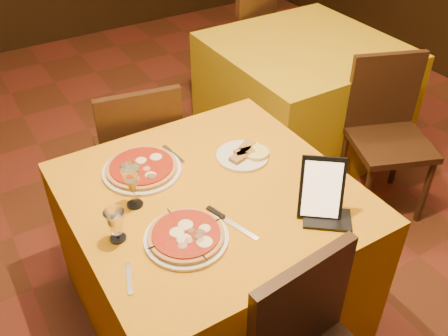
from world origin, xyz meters
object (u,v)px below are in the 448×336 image
side_table (301,96)px  chair_side_near (390,143)px  tablet (322,188)px  chair_side_far (236,43)px  main_table (212,255)px  wine_glass (133,186)px  pizza_far (142,169)px  pizza_near (186,237)px  chair_main_far (138,151)px  water_glass (116,226)px

side_table → chair_side_near: chair_side_near is taller
tablet → chair_side_far: bearing=103.7°
main_table → wine_glass: (-0.30, 0.08, 0.47)m
side_table → tablet: 1.66m
pizza_far → pizza_near: bearing=-93.4°
chair_main_far → tablet: 1.24m
chair_side_near → pizza_far: size_ratio=2.73×
main_table → chair_side_far: size_ratio=1.21×
water_glass → tablet: 0.76m
chair_side_far → pizza_near: bearing=37.3°
pizza_far → chair_main_far: bearing=71.4°
main_table → chair_side_far: 2.16m
pizza_far → chair_side_far: bearing=46.3°
pizza_near → side_table: bearing=37.7°
side_table → water_glass: 2.00m
main_table → side_table: size_ratio=1.00×
chair_side_far → main_table: bearing=38.8°
pizza_near → pizza_far: (0.03, 0.45, 0.00)m
water_glass → chair_main_far: bearing=64.2°
pizza_near → chair_side_far: bearing=53.2°
wine_glass → water_glass: wine_glass is taller
pizza_far → tablet: size_ratio=1.37×
water_glass → tablet: tablet is taller
water_glass → chair_side_far: bearing=47.4°
main_table → chair_side_far: (1.25, 1.76, 0.08)m
wine_glass → tablet: size_ratio=0.78×
pizza_near → wine_glass: wine_glass is taller
chair_side_near → tablet: 1.15m
tablet → wine_glass: bearing=-176.3°
side_table → water_glass: bearing=-149.2°
side_table → pizza_near: 1.89m
chair_side_near → main_table: bearing=-151.9°
main_table → chair_main_far: bearing=90.0°
side_table → water_glass: (-1.67, -1.00, 0.44)m
main_table → water_glass: 0.61m
chair_main_far → water_glass: 1.03m
wine_glass → tablet: 0.71m
pizza_near → tablet: bearing=-15.0°
chair_side_far → side_table: bearing=74.1°
chair_side_near → pizza_far: 1.47m
main_table → chair_side_near: chair_side_near is taller
chair_main_far → wine_glass: (-0.30, -0.73, 0.39)m
chair_main_far → pizza_far: size_ratio=2.73×
main_table → water_glass: bearing=-172.2°
pizza_near → water_glass: water_glass is taller
wine_glass → water_glass: bearing=-132.2°
pizza_near → wine_glass: (-0.08, 0.27, 0.08)m
side_table → water_glass: water_glass is taller
pizza_far → tablet: tablet is taller
main_table → pizza_far: size_ratio=3.29×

